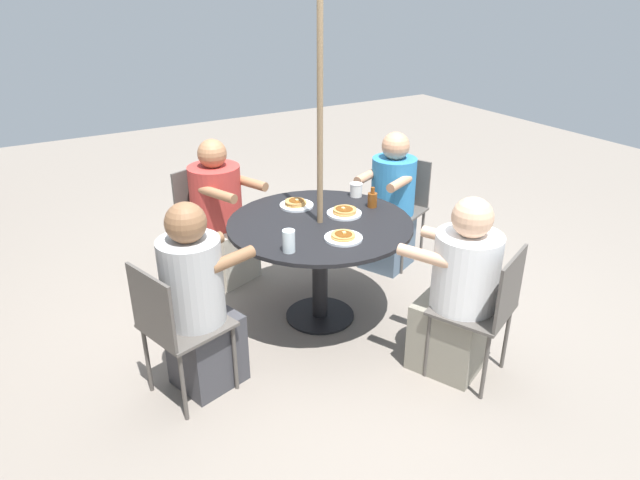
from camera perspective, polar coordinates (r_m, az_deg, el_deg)
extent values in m
plane|color=gray|center=(4.08, 0.00, -7.60)|extent=(12.00, 12.00, 0.00)
cylinder|color=black|center=(4.08, 0.00, -7.51)|extent=(0.48, 0.48, 0.01)
cylinder|color=black|center=(3.91, 0.00, -3.26)|extent=(0.11, 0.11, 0.70)
cylinder|color=black|center=(3.75, 0.00, 1.64)|extent=(1.22, 1.22, 0.03)
cylinder|color=#846B4C|center=(3.57, 0.00, 9.27)|extent=(0.04, 0.04, 2.46)
cylinder|color=#514C47|center=(3.47, 10.70, -10.34)|extent=(0.02, 0.02, 0.44)
cylinder|color=#514C47|center=(3.74, 13.03, -7.70)|extent=(0.02, 0.02, 0.44)
cylinder|color=#514C47|center=(3.38, 16.17, -12.11)|extent=(0.02, 0.02, 0.44)
cylinder|color=#514C47|center=(3.66, 18.11, -9.24)|extent=(0.02, 0.02, 0.44)
cube|color=#514C47|center=(3.43, 14.92, -6.67)|extent=(0.54, 0.54, 0.02)
cube|color=#514C47|center=(3.29, 18.49, -4.60)|extent=(0.18, 0.37, 0.39)
cube|color=gray|center=(3.59, 12.77, -9.25)|extent=(0.51, 0.49, 0.44)
cylinder|color=white|center=(3.34, 14.38, -3.12)|extent=(0.38, 0.38, 0.46)
sphere|color=#DBA884|center=(3.20, 15.02, 2.18)|extent=(0.23, 0.23, 0.23)
cylinder|color=#DBA884|center=(3.23, 10.38, -1.58)|extent=(0.31, 0.19, 0.07)
cylinder|color=#DBA884|center=(3.49, 12.57, 0.28)|extent=(0.31, 0.19, 0.07)
cylinder|color=#514C47|center=(4.58, 8.28, -0.90)|extent=(0.02, 0.02, 0.44)
cylinder|color=#514C47|center=(4.73, 4.52, 0.16)|extent=(0.02, 0.02, 0.44)
cylinder|color=#514C47|center=(4.87, 10.17, 0.59)|extent=(0.02, 0.02, 0.44)
cylinder|color=#514C47|center=(5.01, 6.57, 1.54)|extent=(0.02, 0.02, 0.44)
cube|color=#514C47|center=(4.70, 7.54, 2.90)|extent=(0.54, 0.54, 0.02)
cube|color=#514C47|center=(4.80, 8.79, 5.86)|extent=(0.36, 0.18, 0.39)
cube|color=slate|center=(4.70, 6.74, -0.09)|extent=(0.45, 0.47, 0.44)
cylinder|color=teal|center=(4.57, 7.34, 5.29)|extent=(0.35, 0.35, 0.47)
sphere|color=tan|center=(4.47, 7.57, 9.30)|extent=(0.22, 0.22, 0.22)
cylinder|color=tan|center=(4.33, 7.95, 5.65)|extent=(0.18, 0.29, 0.07)
cylinder|color=tan|center=(4.45, 4.72, 6.37)|extent=(0.18, 0.29, 0.07)
cylinder|color=#514C47|center=(4.63, -7.41, -0.58)|extent=(0.02, 0.02, 0.44)
cylinder|color=#514C47|center=(4.42, -10.63, -2.12)|extent=(0.02, 0.02, 0.44)
cylinder|color=#514C47|center=(4.86, -10.32, 0.54)|extent=(0.02, 0.02, 0.44)
cylinder|color=#514C47|center=(4.66, -13.50, -0.87)|extent=(0.02, 0.02, 0.44)
cube|color=#514C47|center=(4.55, -10.69, 1.86)|extent=(0.53, 0.53, 0.02)
cube|color=#514C47|center=(4.61, -12.52, 4.76)|extent=(0.16, 0.37, 0.39)
cube|color=beige|center=(4.56, -9.47, -1.13)|extent=(0.52, 0.49, 0.44)
cylinder|color=#B73833|center=(4.42, -10.40, 4.36)|extent=(0.39, 0.39, 0.47)
sphere|color=#A3704C|center=(4.32, -10.74, 8.48)|extent=(0.22, 0.22, 0.22)
cylinder|color=#A3704C|center=(4.34, -7.10, 5.73)|extent=(0.34, 0.19, 0.07)
cylinder|color=#A3704C|center=(4.14, -10.21, 4.55)|extent=(0.34, 0.19, 0.07)
cylinder|color=#514C47|center=(3.59, -12.09, -9.14)|extent=(0.02, 0.02, 0.44)
cylinder|color=#514C47|center=(3.36, -8.51, -11.55)|extent=(0.02, 0.02, 0.44)
cylinder|color=#514C47|center=(3.45, -16.87, -11.35)|extent=(0.02, 0.02, 0.44)
cylinder|color=#514C47|center=(3.20, -13.51, -14.10)|extent=(0.02, 0.02, 0.44)
cube|color=#514C47|center=(3.27, -13.13, -8.26)|extent=(0.51, 0.51, 0.02)
cube|color=#514C47|center=(3.08, -16.51, -6.47)|extent=(0.38, 0.13, 0.39)
cube|color=#3D3D42|center=(3.44, -11.23, -10.73)|extent=(0.41, 0.43, 0.44)
cylinder|color=#B2B2B2|center=(3.17, -12.67, -4.15)|extent=(0.34, 0.34, 0.51)
sphere|color=brown|center=(3.02, -13.29, 1.70)|extent=(0.22, 0.22, 0.22)
cylinder|color=brown|center=(3.30, -11.79, -0.44)|extent=(0.15, 0.29, 0.07)
cylinder|color=brown|center=(3.10, -8.79, -1.94)|extent=(0.15, 0.29, 0.07)
cylinder|color=white|center=(4.00, -2.41, 3.47)|extent=(0.24, 0.24, 0.02)
cylinder|color=#BC8947|center=(3.99, -2.47, 3.62)|extent=(0.14, 0.14, 0.01)
cylinder|color=#BC8947|center=(3.99, -2.40, 3.79)|extent=(0.15, 0.15, 0.01)
cylinder|color=#BC8947|center=(3.99, -2.51, 3.89)|extent=(0.14, 0.14, 0.01)
ellipsoid|color=brown|center=(3.98, -2.42, 3.98)|extent=(0.11, 0.11, 0.00)
cube|color=#F4E084|center=(3.98, -2.33, 4.04)|extent=(0.02, 0.02, 0.01)
cylinder|color=white|center=(3.50, 2.35, 0.19)|extent=(0.24, 0.24, 0.02)
cylinder|color=#BC8947|center=(3.49, 2.30, 0.34)|extent=(0.15, 0.15, 0.01)
cylinder|color=#BC8947|center=(3.49, 2.32, 0.55)|extent=(0.15, 0.15, 0.01)
ellipsoid|color=brown|center=(3.48, 2.36, 0.62)|extent=(0.11, 0.11, 0.00)
cube|color=#F4E084|center=(3.49, 2.43, 0.76)|extent=(0.02, 0.02, 0.01)
cylinder|color=white|center=(3.86, 2.43, 2.66)|extent=(0.24, 0.24, 0.02)
cylinder|color=#BC8947|center=(3.85, 2.45, 2.83)|extent=(0.16, 0.16, 0.01)
cylinder|color=#BC8947|center=(3.85, 2.50, 3.05)|extent=(0.16, 0.16, 0.01)
ellipsoid|color=brown|center=(3.85, 2.44, 3.15)|extent=(0.13, 0.12, 0.00)
cube|color=#F4E084|center=(3.84, 2.34, 3.22)|extent=(0.02, 0.02, 0.01)
cylinder|color=brown|center=(3.99, 5.26, 4.00)|extent=(0.07, 0.07, 0.10)
cylinder|color=brown|center=(3.96, 5.30, 4.97)|extent=(0.03, 0.03, 0.04)
torus|color=brown|center=(4.01, 5.01, 4.33)|extent=(0.05, 0.01, 0.05)
cylinder|color=white|center=(4.18, 3.63, 4.98)|extent=(0.09, 0.09, 0.09)
cylinder|color=white|center=(4.16, 3.64, 5.62)|extent=(0.09, 0.09, 0.01)
cylinder|color=silver|center=(3.32, -3.14, -0.10)|extent=(0.08, 0.08, 0.14)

